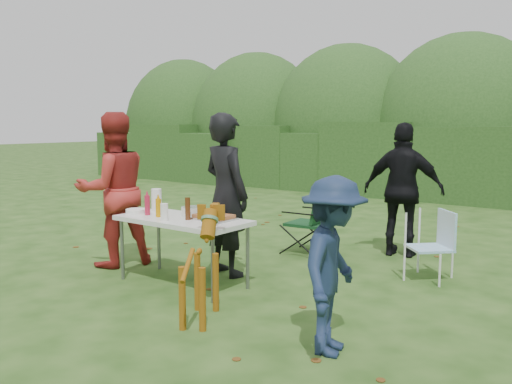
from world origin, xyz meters
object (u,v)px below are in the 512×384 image
Objects in this scene: dog at (199,268)px; camping_chair at (308,219)px; mustard_bottle at (158,208)px; person_black_puffy at (403,190)px; child at (333,266)px; paper_towel_roll at (157,200)px; lawn_chair at (429,245)px; ketchup_bottle at (147,205)px; person_red_jacket at (113,190)px; folding_table at (183,223)px; person_cook at (226,195)px; beer_bottle at (188,209)px.

dog is 2.79m from camping_chair.
mustard_bottle is (-0.62, -2.14, 0.37)m from camping_chair.
person_black_puffy reaches higher than child.
paper_towel_roll is (-2.77, 0.78, 0.18)m from child.
ketchup_bottle is (-2.56, -1.89, 0.45)m from lawn_chair.
person_red_jacket is 0.82m from ketchup_bottle.
folding_table is 3.04m from person_black_puffy.
person_red_jacket is 3.81m from lawn_chair.
paper_towel_roll is at bearing 44.77° from person_cook.
folding_table is 0.32m from mustard_bottle.
paper_towel_roll is (0.66, 0.10, -0.08)m from person_red_jacket.
camping_chair is at bearing 83.41° from beer_bottle.
child reaches higher than paper_towel_roll.
child is 1.47× the size of camping_chair.
dog reaches higher than lawn_chair.
person_cook reaches higher than camping_chair.
child is at bearing -113.62° from dog.
camping_chair is 1.76m from lawn_chair.
ketchup_bottle is (-0.82, -2.13, 0.38)m from camping_chair.
lawn_chair is 3.06× the size of paper_towel_roll.
person_black_puffy reaches higher than folding_table.
ketchup_bottle is at bearing 64.45° from child.
person_black_puffy is 3.45m from dog.
folding_table is 0.22m from beer_bottle.
folding_table is 0.49m from ketchup_bottle.
person_red_jacket is at bearing -171.52° from paper_towel_roll.
mustard_bottle is at bearing -170.61° from beer_bottle.
person_black_puffy reaches higher than lawn_chair.
person_cook is at bearing 45.22° from child.
person_red_jacket reaches higher than mustard_bottle.
person_cook reaches higher than ketchup_bottle.
child is at bearing -15.70° from paper_towel_roll.
beer_bottle is (-1.99, -1.84, 0.46)m from lawn_chair.
person_red_jacket is 1.38× the size of child.
person_red_jacket reaches higher than ketchup_bottle.
folding_table is 1.60× the size of camping_chair.
dog is (2.14, -0.78, -0.47)m from person_red_jacket.
dog reaches higher than camping_chair.
lawn_chair is at bearing -53.94° from dog.
person_black_puffy is 3.22m from paper_towel_roll.
ketchup_bottle reaches higher than camping_chair.
person_black_puffy is 8.08× the size of ketchup_bottle.
person_cook is 1.58m from dog.
folding_table is at bearing 22.14° from mustard_bottle.
person_red_jacket is at bearing 35.03° from person_cook.
paper_towel_roll is at bearing 31.35° from dog.
paper_towel_roll reaches higher than beer_bottle.
camping_chair is 4.69× the size of mustard_bottle.
mustard_bottle is (-1.70, -2.78, -0.05)m from person_black_puffy.
beer_bottle reaches higher than camping_chair.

